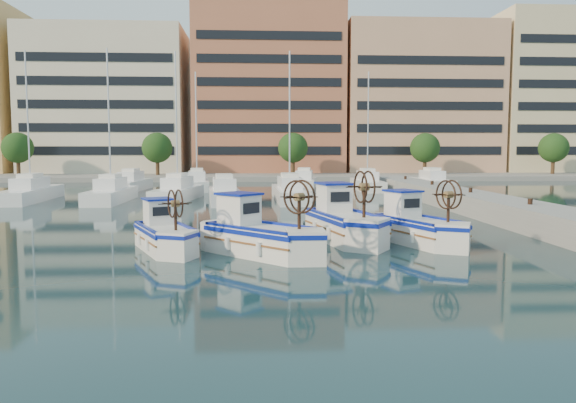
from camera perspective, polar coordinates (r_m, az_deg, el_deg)
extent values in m
plane|color=#183A40|center=(22.18, -0.58, -5.09)|extent=(300.00, 300.00, 0.00)
cube|color=gray|center=(33.11, 21.79, -0.96)|extent=(3.00, 60.00, 1.20)
cube|color=gray|center=(88.88, -2.65, 2.94)|extent=(180.00, 40.00, 0.60)
cube|color=beige|center=(89.81, -17.72, 9.62)|extent=(23.00, 14.00, 21.00)
cube|color=black|center=(83.06, -18.94, 9.95)|extent=(21.16, 0.12, 18.90)
cube|color=#B56646|center=(87.29, -2.01, 11.32)|extent=(22.00, 14.00, 25.00)
cube|color=black|center=(80.33, -1.89, 11.84)|extent=(20.24, 0.12, 22.50)
cube|color=tan|center=(90.65, 12.92, 10.01)|extent=(23.00, 14.00, 22.00)
cube|color=black|center=(83.97, 14.28, 10.36)|extent=(21.16, 0.12, 19.80)
cube|color=beige|center=(99.57, 25.94, 9.76)|extent=(22.00, 14.00, 24.00)
cylinder|color=#3F2B19|center=(81.45, -25.70, 3.05)|extent=(0.50, 0.50, 3.00)
sphere|color=#254D1B|center=(81.41, -25.78, 4.95)|extent=(4.00, 4.00, 4.00)
cylinder|color=#3F2B19|center=(76.44, -13.11, 3.32)|extent=(0.50, 0.50, 3.00)
sphere|color=#254D1B|center=(76.40, -13.15, 5.34)|extent=(4.00, 4.00, 4.00)
cylinder|color=#3F2B19|center=(75.50, 0.51, 3.44)|extent=(0.50, 0.50, 3.00)
sphere|color=#254D1B|center=(75.46, 0.51, 5.49)|extent=(4.00, 4.00, 4.00)
cylinder|color=#3F2B19|center=(78.78, 13.71, 3.36)|extent=(0.50, 0.50, 3.00)
sphere|color=#254D1B|center=(78.74, 13.75, 5.33)|extent=(4.00, 4.00, 4.00)
cylinder|color=#3F2B19|center=(85.79, 25.30, 3.15)|extent=(0.50, 0.50, 3.00)
sphere|color=#254D1B|center=(85.75, 25.37, 4.96)|extent=(4.00, 4.00, 4.00)
cube|color=white|center=(47.88, -24.66, 0.64)|extent=(2.63, 10.07, 1.00)
cylinder|color=silver|center=(47.79, -24.92, 7.23)|extent=(0.12, 0.12, 11.00)
cube|color=white|center=(44.63, -17.53, 0.58)|extent=(2.33, 8.36, 1.00)
cylinder|color=silver|center=(44.53, -17.73, 7.65)|extent=(0.12, 0.12, 11.00)
cube|color=white|center=(44.89, -11.14, 0.75)|extent=(3.34, 8.85, 1.00)
cylinder|color=silver|center=(44.79, -11.27, 7.78)|extent=(0.12, 0.12, 11.00)
cube|color=white|center=(42.72, -6.49, 0.59)|extent=(3.06, 8.68, 1.00)
cube|color=white|center=(43.86, 0.16, 0.75)|extent=(2.50, 10.34, 1.00)
cylinder|color=silver|center=(43.77, 0.16, 7.94)|extent=(0.12, 0.12, 11.00)
cube|color=white|center=(56.84, -15.64, 1.60)|extent=(2.81, 8.27, 1.00)
cube|color=white|center=(56.14, -9.23, 1.68)|extent=(3.09, 8.88, 1.00)
cylinder|color=silver|center=(56.07, -9.31, 7.30)|extent=(0.12, 0.12, 11.00)
cube|color=white|center=(57.03, 1.65, 1.81)|extent=(3.20, 7.36, 1.00)
cube|color=white|center=(55.84, 8.05, 1.68)|extent=(2.51, 9.14, 1.00)
cylinder|color=silver|center=(55.77, 8.12, 7.33)|extent=(0.12, 0.12, 11.00)
cube|color=white|center=(59.30, 14.39, 1.78)|extent=(2.47, 8.10, 1.00)
cube|color=white|center=(22.75, -12.37, -3.75)|extent=(2.97, 4.11, 0.95)
cube|color=#0B1C94|center=(22.70, -12.39, -2.85)|extent=(3.06, 4.24, 0.14)
cube|color=blue|center=(22.71, -12.39, -2.99)|extent=(2.50, 3.63, 0.05)
cube|color=white|center=(23.66, -13.06, -1.05)|extent=(1.37, 1.46, 0.99)
cube|color=#0B1C94|center=(23.61, -13.08, 0.25)|extent=(1.55, 1.64, 0.07)
cylinder|color=#331E14|center=(21.06, -11.35, -1.72)|extent=(0.11, 0.11, 1.04)
cylinder|color=brown|center=(21.00, -11.38, -0.21)|extent=(0.36, 0.34, 0.25)
torus|color=#331E14|center=(20.97, -11.74, -0.22)|extent=(0.47, 0.99, 1.05)
torus|color=#331E14|center=(21.04, -11.02, -0.19)|extent=(0.47, 0.99, 1.05)
cube|color=white|center=(21.26, -2.68, -4.07)|extent=(4.39, 4.42, 1.09)
cube|color=#0B1C94|center=(21.19, -2.68, -2.96)|extent=(4.53, 4.56, 0.17)
cube|color=blue|center=(21.20, -2.68, -3.13)|extent=(3.79, 3.82, 0.06)
cube|color=white|center=(22.00, -4.99, -0.82)|extent=(1.76, 1.76, 1.14)
cube|color=#0B1C94|center=(21.94, -5.01, 0.79)|extent=(1.98, 1.99, 0.08)
cylinder|color=#331E14|center=(19.83, 1.15, -1.39)|extent=(0.12, 0.12, 1.21)
cylinder|color=brown|center=(19.77, 1.15, 0.47)|extent=(0.44, 0.44, 0.29)
torus|color=#331E14|center=(19.65, 0.85, 0.44)|extent=(0.90, 0.92, 1.22)
torus|color=#331E14|center=(19.88, 1.44, 0.49)|extent=(0.90, 0.92, 1.22)
cube|color=white|center=(24.62, 5.80, -2.69)|extent=(3.01, 5.03, 1.17)
cube|color=#0B1C94|center=(24.57, 5.81, -1.66)|extent=(3.10, 5.18, 0.18)
cube|color=blue|center=(24.57, 5.81, -1.83)|extent=(2.47, 4.47, 0.07)
cube|color=white|center=(25.73, 4.70, 0.36)|extent=(1.52, 1.69, 1.23)
cube|color=#0B1C94|center=(25.68, 4.72, 1.85)|extent=(1.72, 1.89, 0.09)
cylinder|color=#331E14|center=(22.64, 7.73, -0.27)|extent=(0.13, 0.13, 1.30)
cylinder|color=brown|center=(22.58, 7.76, 1.48)|extent=(0.42, 0.39, 0.31)
torus|color=#331E14|center=(22.51, 7.37, 1.47)|extent=(0.37, 1.29, 1.31)
torus|color=#331E14|center=(22.65, 8.14, 1.49)|extent=(0.37, 1.29, 1.31)
cube|color=white|center=(24.46, 13.18, -3.01)|extent=(3.19, 4.54, 1.04)
cube|color=#0B1C94|center=(24.41, 13.20, -2.09)|extent=(3.28, 4.68, 0.16)
cube|color=blue|center=(24.42, 13.19, -2.24)|extent=(2.67, 4.01, 0.06)
cube|color=white|center=(25.28, 11.57, -0.27)|extent=(1.49, 1.60, 1.09)
cube|color=#0B1C94|center=(25.23, 11.60, 1.08)|extent=(1.68, 1.80, 0.08)
cylinder|color=#331E14|center=(22.95, 15.97, -0.86)|extent=(0.12, 0.12, 1.15)
cylinder|color=brown|center=(22.89, 16.01, 0.68)|extent=(0.40, 0.38, 0.28)
torus|color=#331E14|center=(22.80, 15.73, 0.67)|extent=(0.49, 1.11, 1.16)
torus|color=#331E14|center=(22.99, 16.29, 0.69)|extent=(0.49, 1.11, 1.16)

